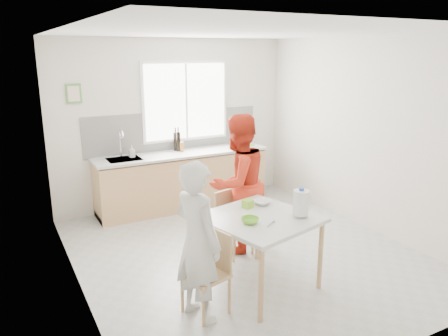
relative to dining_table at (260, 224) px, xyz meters
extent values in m
plane|color=#B7B7B2|center=(0.28, 0.79, -0.73)|extent=(4.50, 4.50, 0.00)
plane|color=silver|center=(0.28, 3.04, 0.62)|extent=(4.00, 0.00, 4.00)
plane|color=silver|center=(0.28, -1.46, 0.62)|extent=(4.00, 0.00, 4.00)
plane|color=silver|center=(-1.72, 0.79, 0.62)|extent=(0.00, 4.50, 4.50)
plane|color=silver|center=(2.28, 0.79, 0.62)|extent=(0.00, 4.50, 4.50)
plane|color=white|center=(0.28, 0.79, 1.97)|extent=(4.50, 4.50, 0.00)
cube|color=white|center=(0.48, 3.02, 0.97)|extent=(1.50, 0.03, 1.30)
cube|color=white|center=(0.48, 3.00, 0.97)|extent=(1.40, 0.02, 1.20)
cube|color=white|center=(0.48, 3.00, 0.97)|extent=(0.03, 0.03, 1.20)
cube|color=white|center=(0.28, 3.03, 0.50)|extent=(3.00, 0.02, 0.65)
cube|color=#599A46|center=(-1.27, 3.02, 1.17)|extent=(0.22, 0.02, 0.28)
cube|color=beige|center=(-1.27, 3.01, 1.17)|extent=(0.16, 0.01, 0.22)
cube|color=tan|center=(0.28, 2.74, -0.30)|extent=(2.80, 0.60, 0.86)
cube|color=#3F3326|center=(0.28, 2.74, -0.68)|extent=(2.80, 0.54, 0.10)
cube|color=silver|center=(0.28, 2.74, 0.17)|extent=(2.84, 0.64, 0.04)
cube|color=#A5A5AA|center=(-0.67, 2.74, 0.18)|extent=(0.50, 0.40, 0.03)
cylinder|color=silver|center=(-0.67, 2.90, 0.37)|extent=(0.02, 0.02, 0.36)
torus|color=silver|center=(-0.67, 2.83, 0.55)|extent=(0.02, 0.18, 0.18)
cube|color=silver|center=(0.00, 0.00, 0.06)|extent=(1.27, 1.27, 0.04)
cylinder|color=tan|center=(-0.34, -0.56, -0.35)|extent=(0.05, 0.05, 0.75)
cylinder|color=tan|center=(-0.56, 0.34, -0.35)|extent=(0.05, 0.05, 0.75)
cylinder|color=tan|center=(0.56, -0.34, -0.35)|extent=(0.05, 0.05, 0.75)
cylinder|color=tan|center=(0.34, 0.56, -0.35)|extent=(0.05, 0.05, 0.75)
cube|color=tan|center=(-0.73, -0.18, -0.32)|extent=(0.46, 0.46, 0.04)
cube|color=tan|center=(-0.56, -0.14, -0.10)|extent=(0.11, 0.36, 0.40)
cylinder|color=tan|center=(-0.93, -0.06, -0.53)|extent=(0.03, 0.03, 0.39)
cylinder|color=tan|center=(-0.85, -0.38, -0.53)|extent=(0.03, 0.03, 0.39)
cylinder|color=tan|center=(-0.61, 0.02, -0.53)|extent=(0.03, 0.03, 0.39)
cylinder|color=tan|center=(-0.53, -0.30, -0.53)|extent=(0.03, 0.03, 0.39)
cube|color=tan|center=(0.16, 0.81, -0.33)|extent=(0.45, 0.45, 0.04)
cube|color=tan|center=(0.12, 0.98, -0.11)|extent=(0.35, 0.11, 0.39)
cylinder|color=tan|center=(0.04, 0.62, -0.53)|extent=(0.03, 0.03, 0.38)
cylinder|color=tan|center=(0.35, 0.70, -0.53)|extent=(0.03, 0.03, 0.38)
cylinder|color=tan|center=(-0.03, 0.93, -0.53)|extent=(0.03, 0.03, 0.38)
cylinder|color=tan|center=(0.28, 1.01, -0.53)|extent=(0.03, 0.03, 0.38)
imported|color=silver|center=(-0.82, -0.20, 0.05)|extent=(0.50, 0.64, 1.56)
imported|color=red|center=(0.28, 0.94, 0.15)|extent=(0.99, 0.85, 1.76)
imported|color=#77CB2E|center=(-0.18, -0.10, 0.11)|extent=(0.22, 0.22, 0.06)
imported|color=white|center=(0.23, 0.31, 0.11)|extent=(0.24, 0.24, 0.05)
cylinder|color=white|center=(0.38, -0.19, 0.24)|extent=(0.17, 0.17, 0.26)
cylinder|color=blue|center=(0.38, -0.19, 0.38)|extent=(0.06, 0.06, 0.03)
torus|color=white|center=(0.46, -0.19, 0.26)|extent=(0.13, 0.06, 0.13)
cube|color=#8ACC2F|center=(0.03, 0.30, 0.13)|extent=(0.12, 0.12, 0.09)
cylinder|color=#A5A5AA|center=(-0.02, -0.23, 0.09)|extent=(0.14, 0.10, 0.01)
cube|color=#6FBD2B|center=(1.39, 2.71, 0.20)|extent=(0.41, 0.35, 0.01)
cylinder|color=black|center=(0.26, 2.85, 0.35)|extent=(0.07, 0.07, 0.32)
cylinder|color=black|center=(0.25, 2.92, 0.34)|extent=(0.07, 0.07, 0.30)
cylinder|color=olive|center=(0.30, 2.79, 0.27)|extent=(0.06, 0.06, 0.16)
imported|color=#999999|center=(-0.53, 2.80, 0.28)|extent=(0.08, 0.08, 0.18)
camera|label=1|loc=(-2.36, -3.60, 1.76)|focal=35.00mm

